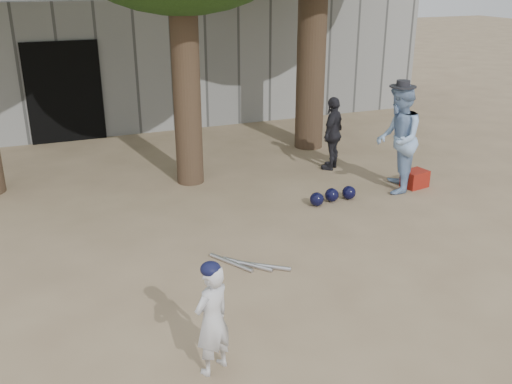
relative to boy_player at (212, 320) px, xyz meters
name	(u,v)px	position (x,y,z in m)	size (l,w,h in m)	color
ground	(240,305)	(0.63, 0.97, -0.57)	(70.00, 70.00, 0.00)	#937C5E
boy_player	(212,320)	(0.00, 0.00, 0.00)	(0.41, 0.27, 1.13)	silver
spectator_blue	(398,139)	(4.41, 3.42, 0.36)	(0.90, 0.70, 1.85)	#8CADD9
spectator_dark	(333,133)	(3.98, 4.88, 0.14)	(0.82, 0.34, 1.40)	black
red_bag	(415,179)	(4.86, 3.43, -0.42)	(0.42, 0.32, 0.30)	maroon
back_building	(102,56)	(0.63, 11.31, 0.93)	(16.00, 5.24, 3.00)	gray
helmet_row	(333,196)	(3.15, 3.34, -0.45)	(0.87, 0.31, 0.23)	black
bat_pile	(247,264)	(1.04, 1.81, -0.54)	(0.87, 0.81, 0.06)	#B8B7BE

